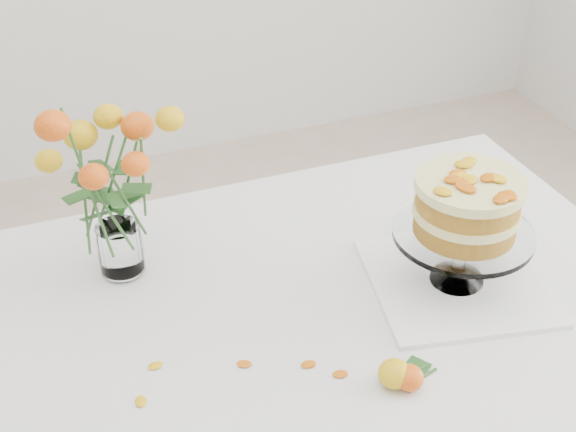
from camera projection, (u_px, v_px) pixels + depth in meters
name	position (u px, v px, depth m)	size (l,w,h in m)	color
table	(289.00, 345.00, 1.50)	(1.43, 0.93, 0.76)	tan
napkin	(456.00, 282.00, 1.52)	(0.32, 0.32, 0.01)	white
cake_stand	(466.00, 211.00, 1.43)	(0.26, 0.26, 0.23)	white
rose_vase	(107.00, 160.00, 1.41)	(0.35, 0.35, 0.43)	white
loose_rose_near	(395.00, 374.00, 1.29)	(0.10, 0.05, 0.05)	yellow
loose_rose_far	(409.00, 378.00, 1.29)	(0.09, 0.05, 0.04)	#C03B09
stray_petal_a	(244.00, 364.00, 1.34)	(0.03, 0.02, 0.00)	#E7AB0E
stray_petal_b	(308.00, 364.00, 1.34)	(0.03, 0.02, 0.00)	#E7AB0E
stray_petal_c	(340.00, 374.00, 1.32)	(0.03, 0.02, 0.00)	#E7AB0E
stray_petal_d	(155.00, 366.00, 1.34)	(0.03, 0.02, 0.00)	#E7AB0E
stray_petal_e	(141.00, 402.00, 1.27)	(0.03, 0.02, 0.00)	#E7AB0E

